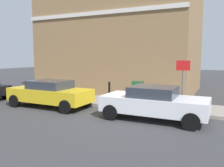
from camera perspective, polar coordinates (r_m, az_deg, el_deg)
The scene contains 9 objects.
ground at distance 10.47m, azimuth 4.16°, elevation -7.70°, with size 80.00×80.00×0.00m, color #38383A.
sidewalk at distance 15.23m, azimuth -14.38°, elevation -3.09°, with size 2.37×30.00×0.15m, color gray.
corner_building at distance 18.10m, azimuth 2.85°, elevation 11.05°, with size 8.05×10.62×7.98m.
car_white at distance 9.72m, azimuth 10.31°, elevation -4.54°, with size 1.98×4.26×1.38m.
car_yellow at distance 12.33m, azimuth -15.02°, elevation -2.28°, with size 1.89×4.36×1.38m.
utility_cabinet at distance 12.38m, azimuth 6.36°, elevation -2.28°, with size 0.46×0.61×1.15m.
bollard_near_cabinet at distance 13.14m, azimuth -0.67°, elevation -1.63°, with size 0.14×0.14×1.04m.
bollard_far_kerb at distance 13.05m, azimuth -9.56°, elevation -1.78°, with size 0.14×0.14×1.04m.
street_sign at distance 10.70m, azimuth 17.03°, elevation 1.37°, with size 0.08×0.60×2.30m.
Camera 1 is at (-9.45, -3.71, 2.58)m, focal length 37.16 mm.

